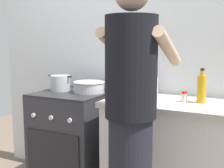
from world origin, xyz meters
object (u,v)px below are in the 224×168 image
Objects in this scene: utensil_crock at (152,83)px; mixing_bowl at (89,86)px; oil_bottle at (202,88)px; person at (131,123)px; stove_range at (74,141)px; spice_bottle at (184,97)px; pot at (60,83)px.

mixing_bowl is at bearing -162.78° from utensil_crock.
oil_bottle is 0.68m from person.
stove_range is at bearing -178.42° from oil_bottle.
spice_bottle is 0.32× the size of oil_bottle.
utensil_crock is (0.80, 0.20, 0.03)m from pot.
oil_bottle is at bearing 0.98° from pot.
stove_range is 1.22m from oil_bottle.
oil_bottle is (1.23, 0.02, 0.04)m from pot.
mixing_bowl is 3.51× the size of spice_bottle.
pot is 0.28m from mixing_bowl.
utensil_crock is (0.66, 0.21, 0.55)m from stove_range.
pot is 0.14× the size of person.
stove_range is 1.06m from person.
stove_range is 0.53× the size of person.
utensil_crock is (0.52, 0.16, 0.04)m from mixing_bowl.
stove_range is 11.43× the size of spice_bottle.
utensil_crock is 1.23× the size of oil_bottle.
person reaches higher than mixing_bowl.
utensil_crock is 0.79m from person.
person is (-0.29, -0.60, -0.14)m from oil_bottle.
stove_range is at bearing -3.65° from pot.
person is at bearing -107.26° from spice_bottle.
utensil_crock reaches higher than pot.
pot is at bearing -172.72° from mixing_bowl.
mixing_bowl is at bearing 137.02° from person.
utensil_crock reaches higher than stove_range.
pot reaches higher than mixing_bowl.
mixing_bowl is 0.83m from spice_bottle.
person is at bearing -80.04° from utensil_crock.
spice_bottle is 0.60m from person.
utensil_crock is 0.18× the size of person.
spice_bottle is 0.14m from oil_bottle.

